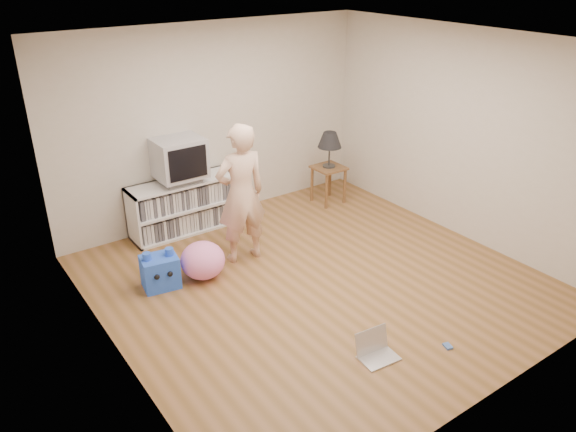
{
  "coord_description": "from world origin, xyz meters",
  "views": [
    {
      "loc": [
        -3.38,
        -4.21,
        3.37
      ],
      "look_at": [
        -0.11,
        0.4,
        0.69
      ],
      "focal_mm": 35.0,
      "sensor_mm": 36.0,
      "label": 1
    }
  ],
  "objects_px": {
    "media_unit": "(182,206)",
    "plush_blue": "(160,271)",
    "laptop": "(375,349)",
    "dvd_deck": "(181,179)",
    "plush_pink": "(203,260)",
    "crt_tv": "(179,158)",
    "table_lamp": "(330,141)",
    "person": "(241,194)",
    "side_table": "(329,175)"
  },
  "relations": [
    {
      "from": "crt_tv",
      "to": "plush_blue",
      "type": "xyz_separation_m",
      "value": [
        -0.82,
        -1.1,
        -0.83
      ]
    },
    {
      "from": "media_unit",
      "to": "side_table",
      "type": "bearing_deg",
      "value": -10.2
    },
    {
      "from": "table_lamp",
      "to": "side_table",
      "type": "bearing_deg",
      "value": 0.0
    },
    {
      "from": "plush_pink",
      "to": "media_unit",
      "type": "bearing_deg",
      "value": 74.11
    },
    {
      "from": "crt_tv",
      "to": "person",
      "type": "xyz_separation_m",
      "value": [
        0.25,
        -1.08,
        -0.18
      ]
    },
    {
      "from": "plush_blue",
      "to": "dvd_deck",
      "type": "bearing_deg",
      "value": 62.77
    },
    {
      "from": "media_unit",
      "to": "plush_blue",
      "type": "distance_m",
      "value": 1.4
    },
    {
      "from": "table_lamp",
      "to": "person",
      "type": "relative_size",
      "value": 0.31
    },
    {
      "from": "dvd_deck",
      "to": "crt_tv",
      "type": "relative_size",
      "value": 0.75
    },
    {
      "from": "dvd_deck",
      "to": "person",
      "type": "height_order",
      "value": "person"
    },
    {
      "from": "plush_blue",
      "to": "side_table",
      "type": "bearing_deg",
      "value": 23.32
    },
    {
      "from": "media_unit",
      "to": "laptop",
      "type": "distance_m",
      "value": 3.38
    },
    {
      "from": "plush_blue",
      "to": "crt_tv",
      "type": "bearing_deg",
      "value": 62.69
    },
    {
      "from": "crt_tv",
      "to": "plush_pink",
      "type": "bearing_deg",
      "value": -106.13
    },
    {
      "from": "side_table",
      "to": "crt_tv",
      "type": "bearing_deg",
      "value": 170.29
    },
    {
      "from": "table_lamp",
      "to": "plush_pink",
      "type": "distance_m",
      "value": 2.72
    },
    {
      "from": "crt_tv",
      "to": "plush_pink",
      "type": "distance_m",
      "value": 1.48
    },
    {
      "from": "dvd_deck",
      "to": "table_lamp",
      "type": "height_order",
      "value": "table_lamp"
    },
    {
      "from": "media_unit",
      "to": "laptop",
      "type": "bearing_deg",
      "value": -84.98
    },
    {
      "from": "side_table",
      "to": "dvd_deck",
      "type": "bearing_deg",
      "value": 170.21
    },
    {
      "from": "crt_tv",
      "to": "plush_pink",
      "type": "height_order",
      "value": "crt_tv"
    },
    {
      "from": "laptop",
      "to": "plush_blue",
      "type": "height_order",
      "value": "plush_blue"
    },
    {
      "from": "table_lamp",
      "to": "person",
      "type": "xyz_separation_m",
      "value": [
        -1.89,
        -0.72,
        -0.1
      ]
    },
    {
      "from": "plush_pink",
      "to": "dvd_deck",
      "type": "bearing_deg",
      "value": 73.91
    },
    {
      "from": "table_lamp",
      "to": "dvd_deck",
      "type": "bearing_deg",
      "value": 170.21
    },
    {
      "from": "media_unit",
      "to": "dvd_deck",
      "type": "xyz_separation_m",
      "value": [
        0.0,
        -0.02,
        0.39
      ]
    },
    {
      "from": "side_table",
      "to": "plush_pink",
      "type": "bearing_deg",
      "value": -161.59
    },
    {
      "from": "laptop",
      "to": "media_unit",
      "type": "bearing_deg",
      "value": 100.78
    },
    {
      "from": "person",
      "to": "crt_tv",
      "type": "bearing_deg",
      "value": -72.04
    },
    {
      "from": "person",
      "to": "plush_blue",
      "type": "bearing_deg",
      "value": 6.12
    },
    {
      "from": "dvd_deck",
      "to": "laptop",
      "type": "relative_size",
      "value": 1.2
    },
    {
      "from": "crt_tv",
      "to": "side_table",
      "type": "height_order",
      "value": "crt_tv"
    },
    {
      "from": "side_table",
      "to": "person",
      "type": "xyz_separation_m",
      "value": [
        -1.89,
        -0.72,
        0.42
      ]
    },
    {
      "from": "media_unit",
      "to": "crt_tv",
      "type": "relative_size",
      "value": 2.33
    },
    {
      "from": "crt_tv",
      "to": "plush_blue",
      "type": "height_order",
      "value": "crt_tv"
    },
    {
      "from": "plush_blue",
      "to": "plush_pink",
      "type": "distance_m",
      "value": 0.49
    },
    {
      "from": "plush_blue",
      "to": "plush_pink",
      "type": "bearing_deg",
      "value": -1.43
    },
    {
      "from": "media_unit",
      "to": "crt_tv",
      "type": "height_order",
      "value": "crt_tv"
    },
    {
      "from": "crt_tv",
      "to": "plush_blue",
      "type": "distance_m",
      "value": 1.61
    },
    {
      "from": "crt_tv",
      "to": "plush_pink",
      "type": "xyz_separation_m",
      "value": [
        -0.35,
        -1.2,
        -0.81
      ]
    },
    {
      "from": "person",
      "to": "plush_pink",
      "type": "relative_size",
      "value": 3.33
    },
    {
      "from": "table_lamp",
      "to": "plush_pink",
      "type": "relative_size",
      "value": 1.03
    },
    {
      "from": "person",
      "to": "laptop",
      "type": "relative_size",
      "value": 4.48
    },
    {
      "from": "dvd_deck",
      "to": "table_lamp",
      "type": "distance_m",
      "value": 2.18
    },
    {
      "from": "person",
      "to": "side_table",
      "type": "bearing_deg",
      "value": -154.3
    },
    {
      "from": "dvd_deck",
      "to": "plush_pink",
      "type": "xyz_separation_m",
      "value": [
        -0.35,
        -1.2,
        -0.52
      ]
    },
    {
      "from": "laptop",
      "to": "plush_pink",
      "type": "height_order",
      "value": "plush_pink"
    },
    {
      "from": "media_unit",
      "to": "plush_blue",
      "type": "bearing_deg",
      "value": -126.19
    },
    {
      "from": "plush_blue",
      "to": "media_unit",
      "type": "bearing_deg",
      "value": 63.16
    },
    {
      "from": "dvd_deck",
      "to": "side_table",
      "type": "distance_m",
      "value": 2.2
    }
  ]
}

